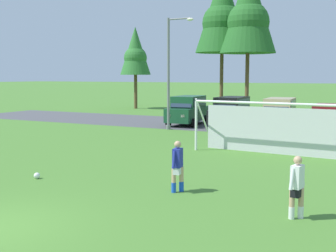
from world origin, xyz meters
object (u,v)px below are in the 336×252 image
at_px(soccer_ball, 37,176).
at_px(parked_car_slot_center_left, 279,114).
at_px(player_defender_far, 297,187).
at_px(parked_car_slot_center, 327,116).
at_px(parked_car_slot_left, 231,111).
at_px(soccer_goal, 274,127).
at_px(parked_car_slot_far_left, 188,110).
at_px(player_striker_near, 178,166).
at_px(street_lamp, 171,72).

height_order(soccer_ball, parked_car_slot_center_left, parked_car_slot_center_left).
relative_size(player_defender_far, parked_car_slot_center, 0.38).
bearing_deg(parked_car_slot_left, parked_car_slot_center_left, -4.21).
relative_size(soccer_goal, parked_car_slot_far_left, 1.60).
distance_m(player_striker_near, parked_car_slot_far_left, 19.35).
bearing_deg(soccer_ball, street_lamp, 98.50).
height_order(soccer_ball, soccer_goal, soccer_goal).
bearing_deg(parked_car_slot_center_left, soccer_goal, -78.62).
bearing_deg(player_striker_near, soccer_ball, -172.88).
xyz_separation_m(parked_car_slot_center_left, parked_car_slot_center, (2.77, 2.17, -0.24)).
xyz_separation_m(soccer_goal, street_lamp, (-8.62, 6.44, 2.60)).
distance_m(soccer_ball, parked_car_slot_center, 21.69).
relative_size(parked_car_slot_left, parked_car_slot_center, 1.07).
bearing_deg(soccer_goal, parked_car_slot_center, 85.84).
xyz_separation_m(soccer_ball, soccer_goal, (6.35, 8.74, 1.18)).
bearing_deg(parked_car_slot_center, street_lamp, -150.93).
bearing_deg(parked_car_slot_center, soccer_goal, -94.16).
distance_m(soccer_ball, player_defender_far, 9.19).
bearing_deg(soccer_ball, parked_car_slot_far_left, 97.55).
xyz_separation_m(player_defender_far, street_lamp, (-11.43, 15.49, 3.07)).
bearing_deg(soccer_goal, street_lamp, 143.21).
xyz_separation_m(player_striker_near, parked_car_slot_center_left, (-0.86, 17.61, 0.29)).
xyz_separation_m(player_striker_near, parked_car_slot_left, (-4.37, 17.87, 0.29)).
bearing_deg(parked_car_slot_far_left, soccer_goal, -47.73).
xyz_separation_m(soccer_goal, parked_car_slot_far_left, (-8.78, 9.66, -0.18)).
relative_size(soccer_goal, player_striker_near, 4.59).
distance_m(player_striker_near, street_lamp, 16.66).
bearing_deg(player_striker_near, parked_car_slot_center_left, 92.79).
bearing_deg(soccer_ball, player_striker_near, 7.12).
bearing_deg(player_defender_far, parked_car_slot_far_left, 121.78).
relative_size(soccer_ball, parked_car_slot_left, 0.05).
bearing_deg(street_lamp, parked_car_slot_center, 29.07).
xyz_separation_m(player_striker_near, street_lamp, (-7.55, 14.52, 3.07)).
height_order(parked_car_slot_center, street_lamp, street_lamp).
height_order(soccer_ball, parked_car_slot_left, parked_car_slot_left).
bearing_deg(parked_car_slot_far_left, soccer_ball, -82.45).
height_order(player_striker_near, parked_car_slot_left, parked_car_slot_left).
bearing_deg(parked_car_slot_center_left, parked_car_slot_far_left, 178.89).
relative_size(parked_car_slot_far_left, parked_car_slot_left, 1.02).
bearing_deg(soccer_goal, player_striker_near, -97.47).
relative_size(soccer_ball, parked_car_slot_center, 0.05).
distance_m(player_defender_far, parked_car_slot_left, 20.56).
bearing_deg(parked_car_slot_left, parked_car_slot_center, 16.97).
bearing_deg(player_defender_far, player_striker_near, 165.99).
height_order(player_defender_far, parked_car_slot_center_left, parked_car_slot_center_left).
distance_m(soccer_goal, parked_car_slot_center_left, 9.72).
xyz_separation_m(soccer_goal, parked_car_slot_center_left, (-1.92, 9.53, -0.18)).
distance_m(soccer_ball, parked_car_slot_far_left, 18.59).
bearing_deg(parked_car_slot_left, parked_car_slot_far_left, -177.86).
bearing_deg(parked_car_slot_center, parked_car_slot_far_left, -168.04).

